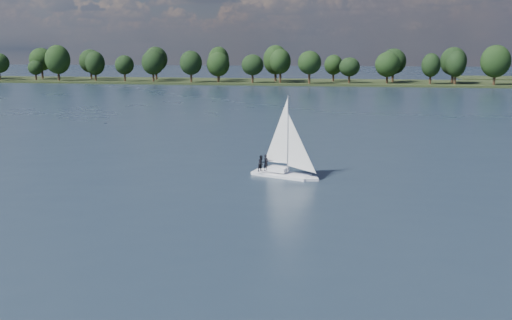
{
  "coord_description": "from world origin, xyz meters",
  "views": [
    {
      "loc": [
        1.54,
        -22.56,
        13.64
      ],
      "look_at": [
        -8.01,
        33.72,
        2.5
      ],
      "focal_mm": 40.0,
      "sensor_mm": 36.0,
      "label": 1
    }
  ],
  "objects": [
    {
      "name": "sailboat",
      "position": [
        -5.84,
        37.44,
        2.59
      ],
      "size": [
        7.28,
        4.37,
        9.27
      ],
      "rotation": [
        0.0,
        0.0,
        -0.37
      ],
      "color": "white",
      "rests_on": "ground"
    },
    {
      "name": "ground",
      "position": [
        0.0,
        100.0,
        0.0
      ],
      "size": [
        700.0,
        700.0,
        0.0
      ],
      "primitive_type": "plane",
      "color": "#233342",
      "rests_on": "ground"
    },
    {
      "name": "treeline",
      "position": [
        -11.99,
        209.05,
        7.89
      ],
      "size": [
        562.71,
        73.79,
        17.91
      ],
      "color": "black",
      "rests_on": "ground"
    },
    {
      "name": "far_shore",
      "position": [
        0.0,
        212.0,
        0.0
      ],
      "size": [
        660.0,
        40.0,
        1.5
      ],
      "primitive_type": "cube",
      "color": "black",
      "rests_on": "ground"
    }
  ]
}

